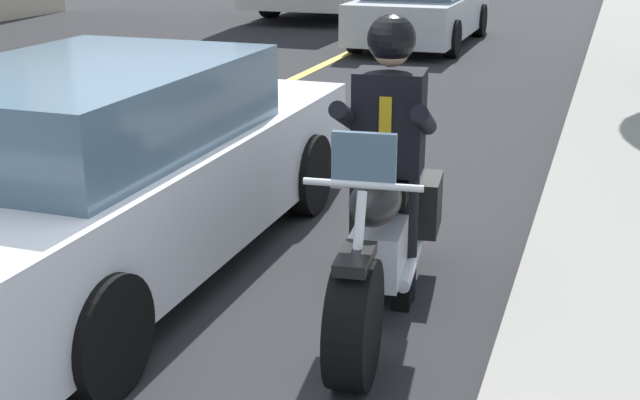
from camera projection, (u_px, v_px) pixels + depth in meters
ground_plane at (157, 313)px, 5.06m from camera, size 80.00×80.00×0.00m
motorcycle_main at (382, 241)px, 4.94m from camera, size 2.22×0.75×1.26m
rider_main at (389, 136)px, 4.93m from camera, size 0.66×0.60×1.74m
car_silver at (422, 7)px, 15.70m from camera, size 4.60×1.92×1.40m
car_dark at (105, 170)px, 5.50m from camera, size 4.60×1.92×1.40m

